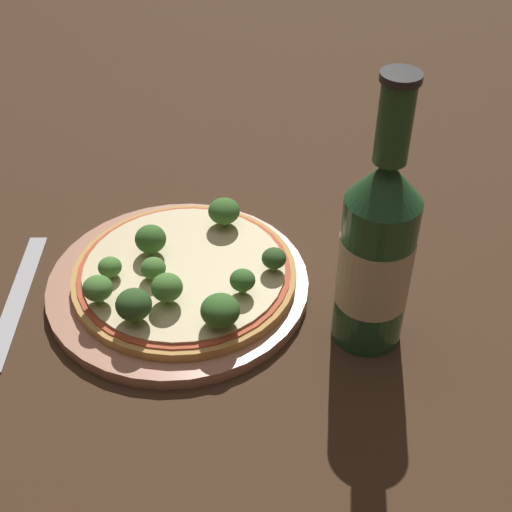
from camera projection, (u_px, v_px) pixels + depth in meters
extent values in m
plane|color=#3D2819|center=(186.00, 288.00, 0.69)|extent=(3.00, 3.00, 0.00)
cylinder|color=tan|center=(178.00, 284.00, 0.69)|extent=(0.25, 0.25, 0.01)
cylinder|color=tan|center=(187.00, 275.00, 0.68)|extent=(0.21, 0.21, 0.01)
cylinder|color=#B74728|center=(187.00, 271.00, 0.68)|extent=(0.20, 0.20, 0.00)
cylinder|color=beige|center=(186.00, 270.00, 0.68)|extent=(0.19, 0.19, 0.00)
cylinder|color=#6B8E51|center=(243.00, 289.00, 0.65)|extent=(0.01, 0.01, 0.01)
ellipsoid|color=#386628|center=(243.00, 280.00, 0.64)|extent=(0.02, 0.02, 0.02)
cylinder|color=#6B8E51|center=(111.00, 275.00, 0.67)|extent=(0.01, 0.01, 0.01)
ellipsoid|color=#477A33|center=(110.00, 269.00, 0.66)|extent=(0.02, 0.02, 0.02)
cylinder|color=#6B8E51|center=(274.00, 266.00, 0.67)|extent=(0.01, 0.01, 0.01)
ellipsoid|color=#2D5123|center=(274.00, 258.00, 0.67)|extent=(0.02, 0.02, 0.02)
cylinder|color=#6B8E51|center=(224.00, 221.00, 0.73)|extent=(0.01, 0.01, 0.01)
ellipsoid|color=#386628|center=(224.00, 211.00, 0.72)|extent=(0.03, 0.03, 0.02)
cylinder|color=#6B8E51|center=(168.00, 297.00, 0.64)|extent=(0.01, 0.01, 0.01)
ellipsoid|color=#477A33|center=(167.00, 287.00, 0.63)|extent=(0.03, 0.03, 0.02)
cylinder|color=#6B8E51|center=(135.00, 315.00, 0.62)|extent=(0.01, 0.01, 0.01)
ellipsoid|color=#2D5123|center=(134.00, 305.00, 0.61)|extent=(0.03, 0.03, 0.03)
cylinder|color=#6B8E51|center=(152.00, 249.00, 0.69)|extent=(0.01, 0.01, 0.01)
ellipsoid|color=#386628|center=(151.00, 239.00, 0.68)|extent=(0.03, 0.03, 0.03)
cylinder|color=#6B8E51|center=(154.00, 275.00, 0.67)|extent=(0.01, 0.01, 0.01)
ellipsoid|color=#477A33|center=(153.00, 268.00, 0.66)|extent=(0.02, 0.02, 0.02)
cylinder|color=#6B8E51|center=(221.00, 320.00, 0.62)|extent=(0.01, 0.01, 0.01)
ellipsoid|color=#386628|center=(220.00, 310.00, 0.61)|extent=(0.03, 0.03, 0.03)
cylinder|color=#6B8E51|center=(99.00, 298.00, 0.64)|extent=(0.01, 0.01, 0.01)
ellipsoid|color=#477A33|center=(98.00, 288.00, 0.63)|extent=(0.03, 0.03, 0.02)
cylinder|color=#234C28|center=(374.00, 271.00, 0.60)|extent=(0.06, 0.06, 0.15)
cylinder|color=#C6B793|center=(374.00, 269.00, 0.60)|extent=(0.06, 0.06, 0.07)
cone|color=#234C28|center=(387.00, 181.00, 0.54)|extent=(0.06, 0.06, 0.04)
cylinder|color=#234C28|center=(395.00, 122.00, 0.51)|extent=(0.03, 0.03, 0.06)
cylinder|color=black|center=(401.00, 77.00, 0.49)|extent=(0.03, 0.03, 0.01)
cube|color=#B2B2B7|center=(17.00, 298.00, 0.68)|extent=(0.05, 0.19, 0.00)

